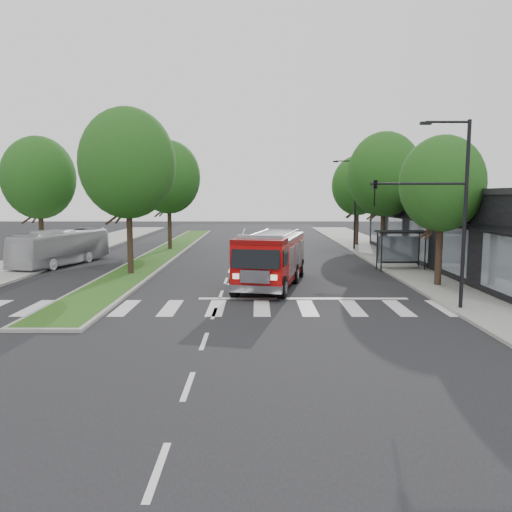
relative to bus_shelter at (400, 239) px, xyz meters
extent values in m
plane|color=black|center=(-11.20, -8.15, -2.04)|extent=(140.00, 140.00, 0.00)
cube|color=gray|center=(1.30, 1.85, -1.96)|extent=(5.00, 80.00, 0.15)
cube|color=gray|center=(-25.70, 1.85, -1.96)|extent=(5.00, 80.00, 0.15)
cube|color=gray|center=(-17.20, 9.85, -1.97)|extent=(3.00, 50.00, 0.14)
cube|color=#1D4714|center=(-17.20, 9.85, -1.89)|extent=(2.60, 49.50, 0.02)
cube|color=black|center=(5.80, 1.85, 0.46)|extent=(8.00, 30.00, 5.00)
cylinder|color=black|center=(-1.40, -0.75, -0.79)|extent=(0.08, 0.08, 2.50)
cylinder|color=black|center=(1.40, -0.75, -0.79)|extent=(0.08, 0.08, 2.50)
cylinder|color=black|center=(-1.40, 0.45, -0.79)|extent=(0.08, 0.08, 2.50)
cylinder|color=black|center=(1.40, 0.45, -0.79)|extent=(0.08, 0.08, 2.50)
cube|color=black|center=(0.00, -0.15, 0.51)|extent=(3.20, 1.60, 0.12)
cube|color=#8C99A5|center=(0.00, 0.55, -0.74)|extent=(2.80, 0.04, 1.80)
cube|color=black|center=(0.00, -0.15, -1.49)|extent=(2.40, 0.40, 0.08)
cylinder|color=black|center=(0.30, -6.15, -0.17)|extent=(0.36, 0.36, 3.74)
ellipsoid|color=#0E340E|center=(0.30, -6.15, 3.49)|extent=(4.40, 4.40, 5.06)
cylinder|color=black|center=(0.30, 5.85, 0.16)|extent=(0.36, 0.36, 4.40)
ellipsoid|color=#0E340E|center=(0.30, 5.85, 4.46)|extent=(5.60, 5.60, 6.44)
cylinder|color=black|center=(0.30, 15.85, -0.06)|extent=(0.36, 0.36, 3.96)
ellipsoid|color=#0E340E|center=(0.30, 15.85, 3.81)|extent=(5.00, 5.00, 5.75)
cylinder|color=black|center=(-17.20, -2.15, 0.27)|extent=(0.36, 0.36, 4.62)
ellipsoid|color=#0E340E|center=(-17.20, -2.15, 4.79)|extent=(5.80, 5.80, 6.67)
cylinder|color=black|center=(-17.20, 11.85, 0.16)|extent=(0.36, 0.36, 4.40)
ellipsoid|color=#0E340E|center=(-17.20, 11.85, 4.46)|extent=(5.60, 5.60, 6.44)
cylinder|color=black|center=(-25.20, 3.85, 0.05)|extent=(0.36, 0.36, 4.18)
ellipsoid|color=#0E340E|center=(-25.20, 3.85, 4.14)|extent=(5.20, 5.20, 5.98)
cylinder|color=black|center=(-0.70, -11.65, 1.96)|extent=(0.16, 0.16, 8.00)
cylinder|color=black|center=(-1.60, -11.65, 5.86)|extent=(1.80, 0.10, 0.10)
cube|color=black|center=(-2.50, -11.65, 5.81)|extent=(0.45, 0.20, 0.12)
cylinder|color=black|center=(-2.70, -11.65, 3.36)|extent=(4.00, 0.10, 0.10)
imported|color=black|center=(-4.50, -11.65, 2.96)|extent=(0.18, 0.22, 1.10)
cylinder|color=black|center=(-0.70, 11.85, 1.96)|extent=(0.16, 0.16, 8.00)
cylinder|color=black|center=(-1.60, 11.85, 5.86)|extent=(1.80, 0.10, 0.10)
cube|color=black|center=(-2.50, 11.85, 5.81)|extent=(0.45, 0.20, 0.12)
cube|color=#660505|center=(-8.61, -5.61, -1.54)|extent=(4.27, 8.79, 0.25)
cube|color=#9D0908|center=(-8.44, -4.82, -0.48)|extent=(3.84, 6.83, 2.01)
cube|color=#9D0908|center=(-9.28, -8.65, -0.48)|extent=(2.84, 2.31, 2.11)
cube|color=#B2B2B7|center=(-8.44, -4.82, 0.58)|extent=(3.84, 6.83, 0.12)
cylinder|color=#B2B2B7|center=(-9.32, -4.63, 0.78)|extent=(1.39, 5.91, 0.10)
cylinder|color=#B2B2B7|center=(-7.55, -5.01, 0.78)|extent=(1.39, 5.91, 0.10)
cube|color=silver|center=(-9.52, -9.78, -1.44)|extent=(2.63, 0.90, 0.35)
cube|color=#8C99A5|center=(-9.28, -8.65, 0.88)|extent=(2.24, 0.82, 0.18)
cylinder|color=black|center=(-10.47, -8.70, -1.49)|extent=(0.58, 1.16, 1.11)
cylinder|color=black|center=(-8.21, -9.19, -1.49)|extent=(0.58, 1.16, 1.11)
cylinder|color=black|center=(-9.57, -4.57, -1.49)|extent=(0.58, 1.16, 1.11)
cylinder|color=black|center=(-7.31, -5.07, -1.49)|extent=(0.58, 1.16, 1.11)
cylinder|color=black|center=(-9.05, -2.22, -1.49)|extent=(0.58, 1.16, 1.11)
cylinder|color=black|center=(-6.79, -2.71, -1.49)|extent=(0.58, 1.16, 1.11)
imported|color=#BCBCC0|center=(-23.20, 2.44, -0.78)|extent=(4.26, 9.29, 2.52)
camera|label=1|loc=(-9.42, -32.56, 2.89)|focal=35.00mm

